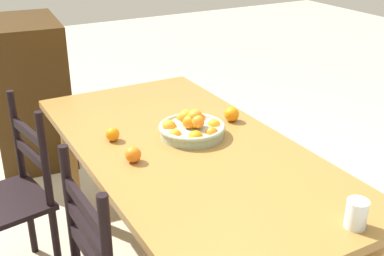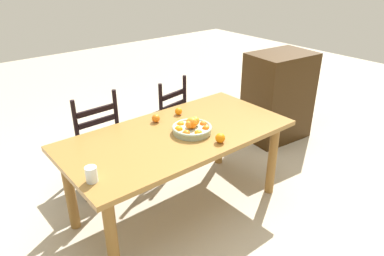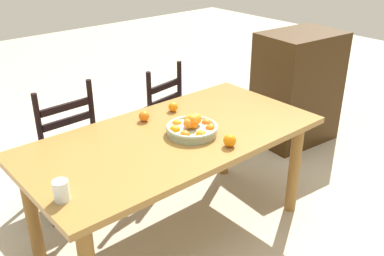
{
  "view_description": "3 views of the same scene",
  "coord_description": "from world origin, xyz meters",
  "px_view_note": "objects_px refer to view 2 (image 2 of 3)",
  "views": [
    {
      "loc": [
        -1.75,
        0.95,
        1.71
      ],
      "look_at": [
        0.09,
        -0.07,
        0.77
      ],
      "focal_mm": 46.25,
      "sensor_mm": 36.0,
      "label": 1
    },
    {
      "loc": [
        -1.49,
        -2.0,
        1.98
      ],
      "look_at": [
        0.09,
        -0.07,
        0.77
      ],
      "focal_mm": 33.29,
      "sensor_mm": 36.0,
      "label": 2
    },
    {
      "loc": [
        -1.45,
        -1.84,
        1.88
      ],
      "look_at": [
        0.09,
        -0.07,
        0.77
      ],
      "focal_mm": 40.78,
      "sensor_mm": 36.0,
      "label": 3
    }
  ],
  "objects_px": {
    "orange_loose_1": "(156,118)",
    "fruit_bowl": "(192,128)",
    "chair_near_window": "(93,144)",
    "chair_by_cabinet": "(165,122)",
    "cabinet": "(278,97)",
    "drinking_glass": "(91,174)",
    "dining_table": "(178,144)",
    "orange_loose_0": "(179,111)",
    "orange_loose_2": "(220,138)"
  },
  "relations": [
    {
      "from": "orange_loose_1",
      "to": "fruit_bowl",
      "type": "bearing_deg",
      "value": -72.62
    },
    {
      "from": "chair_near_window",
      "to": "orange_loose_1",
      "type": "bearing_deg",
      "value": 127.89
    },
    {
      "from": "chair_by_cabinet",
      "to": "cabinet",
      "type": "relative_size",
      "value": 0.91
    },
    {
      "from": "chair_by_cabinet",
      "to": "drinking_glass",
      "type": "bearing_deg",
      "value": 28.4
    },
    {
      "from": "cabinet",
      "to": "chair_near_window",
      "type": "bearing_deg",
      "value": 175.87
    },
    {
      "from": "dining_table",
      "to": "cabinet",
      "type": "bearing_deg",
      "value": 11.79
    },
    {
      "from": "chair_near_window",
      "to": "cabinet",
      "type": "relative_size",
      "value": 0.95
    },
    {
      "from": "dining_table",
      "to": "orange_loose_0",
      "type": "xyz_separation_m",
      "value": [
        0.22,
        0.27,
        0.13
      ]
    },
    {
      "from": "chair_by_cabinet",
      "to": "cabinet",
      "type": "bearing_deg",
      "value": 154.78
    },
    {
      "from": "dining_table",
      "to": "chair_near_window",
      "type": "height_order",
      "value": "chair_near_window"
    },
    {
      "from": "orange_loose_0",
      "to": "orange_loose_2",
      "type": "relative_size",
      "value": 0.86
    },
    {
      "from": "orange_loose_2",
      "to": "drinking_glass",
      "type": "bearing_deg",
      "value": 172.3
    },
    {
      "from": "cabinet",
      "to": "drinking_glass",
      "type": "relative_size",
      "value": 10.03
    },
    {
      "from": "chair_near_window",
      "to": "fruit_bowl",
      "type": "xyz_separation_m",
      "value": [
        0.49,
        -0.8,
        0.32
      ]
    },
    {
      "from": "chair_near_window",
      "to": "chair_by_cabinet",
      "type": "bearing_deg",
      "value": 178.85
    },
    {
      "from": "drinking_glass",
      "to": "orange_loose_0",
      "type": "bearing_deg",
      "value": 24.72
    },
    {
      "from": "dining_table",
      "to": "fruit_bowl",
      "type": "distance_m",
      "value": 0.18
    },
    {
      "from": "chair_by_cabinet",
      "to": "cabinet",
      "type": "distance_m",
      "value": 1.4
    },
    {
      "from": "chair_by_cabinet",
      "to": "orange_loose_2",
      "type": "bearing_deg",
      "value": 67.55
    },
    {
      "from": "chair_near_window",
      "to": "drinking_glass",
      "type": "height_order",
      "value": "chair_near_window"
    },
    {
      "from": "chair_by_cabinet",
      "to": "fruit_bowl",
      "type": "distance_m",
      "value": 0.92
    },
    {
      "from": "orange_loose_2",
      "to": "orange_loose_0",
      "type": "bearing_deg",
      "value": 83.13
    },
    {
      "from": "cabinet",
      "to": "orange_loose_1",
      "type": "relative_size",
      "value": 14.92
    },
    {
      "from": "chair_by_cabinet",
      "to": "orange_loose_0",
      "type": "bearing_deg",
      "value": 60.27
    },
    {
      "from": "drinking_glass",
      "to": "orange_loose_2",
      "type": "bearing_deg",
      "value": -7.7
    },
    {
      "from": "fruit_bowl",
      "to": "drinking_glass",
      "type": "relative_size",
      "value": 3.09
    },
    {
      "from": "chair_by_cabinet",
      "to": "cabinet",
      "type": "xyz_separation_m",
      "value": [
        1.34,
        -0.37,
        0.07
      ]
    },
    {
      "from": "cabinet",
      "to": "orange_loose_2",
      "type": "distance_m",
      "value": 1.75
    },
    {
      "from": "chair_by_cabinet",
      "to": "fruit_bowl",
      "type": "xyz_separation_m",
      "value": [
        -0.3,
        -0.81,
        0.33
      ]
    },
    {
      "from": "chair_by_cabinet",
      "to": "drinking_glass",
      "type": "height_order",
      "value": "chair_by_cabinet"
    },
    {
      "from": "dining_table",
      "to": "drinking_glass",
      "type": "height_order",
      "value": "drinking_glass"
    },
    {
      "from": "orange_loose_0",
      "to": "drinking_glass",
      "type": "xyz_separation_m",
      "value": [
        -1.03,
        -0.47,
        0.02
      ]
    },
    {
      "from": "orange_loose_0",
      "to": "orange_loose_2",
      "type": "xyz_separation_m",
      "value": [
        -0.07,
        -0.6,
        0.01
      ]
    },
    {
      "from": "cabinet",
      "to": "orange_loose_2",
      "type": "height_order",
      "value": "cabinet"
    },
    {
      "from": "dining_table",
      "to": "cabinet",
      "type": "height_order",
      "value": "cabinet"
    },
    {
      "from": "orange_loose_1",
      "to": "drinking_glass",
      "type": "xyz_separation_m",
      "value": [
        -0.79,
        -0.47,
        0.02
      ]
    },
    {
      "from": "chair_by_cabinet",
      "to": "orange_loose_0",
      "type": "xyz_separation_m",
      "value": [
        -0.17,
        -0.46,
        0.32
      ]
    },
    {
      "from": "fruit_bowl",
      "to": "orange_loose_2",
      "type": "distance_m",
      "value": 0.27
    },
    {
      "from": "cabinet",
      "to": "orange_loose_1",
      "type": "distance_m",
      "value": 1.77
    },
    {
      "from": "orange_loose_1",
      "to": "orange_loose_0",
      "type": "bearing_deg",
      "value": 0.5
    },
    {
      "from": "fruit_bowl",
      "to": "drinking_glass",
      "type": "distance_m",
      "value": 0.91
    },
    {
      "from": "cabinet",
      "to": "fruit_bowl",
      "type": "height_order",
      "value": "cabinet"
    },
    {
      "from": "chair_near_window",
      "to": "orange_loose_1",
      "type": "relative_size",
      "value": 14.17
    },
    {
      "from": "chair_by_cabinet",
      "to": "fruit_bowl",
      "type": "height_order",
      "value": "chair_by_cabinet"
    },
    {
      "from": "cabinet",
      "to": "orange_loose_0",
      "type": "bearing_deg",
      "value": -170.98
    },
    {
      "from": "dining_table",
      "to": "orange_loose_2",
      "type": "distance_m",
      "value": 0.38
    },
    {
      "from": "drinking_glass",
      "to": "dining_table",
      "type": "bearing_deg",
      "value": 13.93
    },
    {
      "from": "chair_near_window",
      "to": "fruit_bowl",
      "type": "height_order",
      "value": "chair_near_window"
    },
    {
      "from": "dining_table",
      "to": "orange_loose_1",
      "type": "bearing_deg",
      "value": 94.03
    },
    {
      "from": "fruit_bowl",
      "to": "orange_loose_2",
      "type": "height_order",
      "value": "fruit_bowl"
    }
  ]
}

